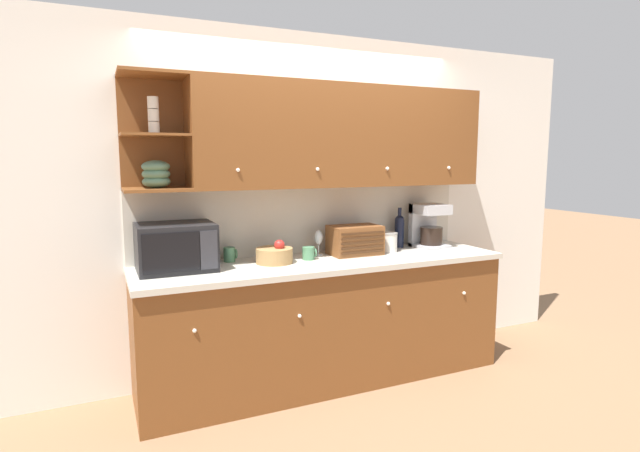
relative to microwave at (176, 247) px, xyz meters
name	(u,v)px	position (x,y,z in m)	size (l,w,h in m)	color
ground_plane	(309,362)	(1.05, 0.23, -1.08)	(24.00, 24.00, 0.00)	#896647
wall_back	(307,204)	(1.05, 0.26, 0.22)	(5.12, 0.06, 2.60)	white
counter_unit	(325,320)	(1.05, -0.10, -0.62)	(2.74, 0.68, 0.92)	brown
backsplash_panel	(308,219)	(1.05, 0.23, 0.11)	(2.72, 0.01, 0.53)	beige
upper_cabinets	(337,137)	(1.21, 0.06, 0.74)	(2.72, 0.37, 0.75)	brown
microwave	(176,247)	(0.00, 0.00, 0.00)	(0.50, 0.40, 0.31)	black
mug_blue_second	(230,254)	(0.39, 0.12, -0.10)	(0.09, 0.08, 0.10)	#4C845B
fruit_basket	(275,255)	(0.67, -0.05, -0.10)	(0.26, 0.26, 0.17)	#A87F4C
mug	(309,253)	(0.94, -0.05, -0.11)	(0.10, 0.09, 0.10)	#4C845B
wine_glass	(318,238)	(1.07, 0.08, -0.03)	(0.06, 0.06, 0.19)	silver
bread_box	(355,240)	(1.34, -0.01, -0.04)	(0.39, 0.25, 0.22)	brown
storage_canister	(389,242)	(1.64, -0.02, -0.08)	(0.14, 0.14, 0.15)	silver
wine_bottle	(399,229)	(1.83, 0.12, -0.01)	(0.08, 0.08, 0.33)	black
coffee_maker	(428,225)	(2.05, 0.03, 0.03)	(0.25, 0.27, 0.36)	#B7B7BC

